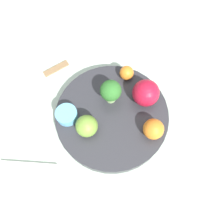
# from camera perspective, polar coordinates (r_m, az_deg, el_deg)

# --- Properties ---
(ground_plane) EXTENTS (6.00, 6.00, 0.00)m
(ground_plane) POSITION_cam_1_polar(r_m,az_deg,el_deg) (0.56, 0.00, -2.42)
(ground_plane) COLOR gray
(table_surface) EXTENTS (1.20, 1.20, 0.02)m
(table_surface) POSITION_cam_1_polar(r_m,az_deg,el_deg) (0.55, 0.00, -2.07)
(table_surface) COLOR #B2C6B2
(table_surface) RESTS_ON ground_plane
(bowl) EXTENTS (0.27, 0.27, 0.03)m
(bowl) POSITION_cam_1_polar(r_m,az_deg,el_deg) (0.53, 0.00, -1.08)
(bowl) COLOR #2D2D33
(bowl) RESTS_ON table_surface
(broccoli) EXTENTS (0.05, 0.05, 0.07)m
(broccoli) POSITION_cam_1_polar(r_m,az_deg,el_deg) (0.49, -0.28, 5.43)
(broccoli) COLOR #99C17A
(broccoli) RESTS_ON bowl
(apple_red) EXTENTS (0.05, 0.05, 0.05)m
(apple_red) POSITION_cam_1_polar(r_m,az_deg,el_deg) (0.48, -6.63, -3.65)
(apple_red) COLOR olive
(apple_red) RESTS_ON bowl
(apple_green) EXTENTS (0.06, 0.06, 0.06)m
(apple_green) POSITION_cam_1_polar(r_m,az_deg,el_deg) (0.51, 8.83, 4.92)
(apple_green) COLOR #B7142D
(apple_green) RESTS_ON bowl
(orange_front) EXTENTS (0.05, 0.05, 0.05)m
(orange_front) POSITION_cam_1_polar(r_m,az_deg,el_deg) (0.48, 10.77, -4.39)
(orange_front) COLOR orange
(orange_front) RESTS_ON bowl
(orange_back) EXTENTS (0.03, 0.03, 0.03)m
(orange_back) POSITION_cam_1_polar(r_m,az_deg,el_deg) (0.54, 3.84, 10.18)
(orange_back) COLOR orange
(orange_back) RESTS_ON bowl
(small_cup) EXTENTS (0.05, 0.05, 0.02)m
(small_cup) POSITION_cam_1_polar(r_m,az_deg,el_deg) (0.51, -11.73, -0.83)
(small_cup) COLOR #66B2DB
(small_cup) RESTS_ON bowl
(napkin) EXTENTS (0.14, 0.13, 0.01)m
(napkin) POSITION_cam_1_polar(r_m,az_deg,el_deg) (0.54, -22.15, -18.28)
(napkin) COLOR white
(napkin) RESTS_ON table_surface
(spoon) EXTENTS (0.07, 0.05, 0.01)m
(spoon) POSITION_cam_1_polar(r_m,az_deg,el_deg) (0.62, -14.39, 10.95)
(spoon) COLOR olive
(spoon) RESTS_ON table_surface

